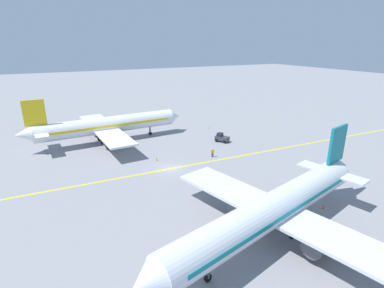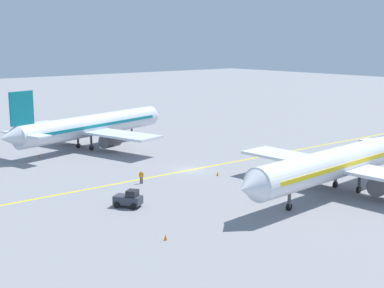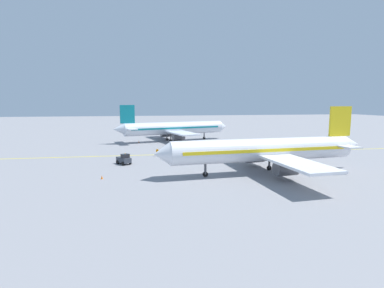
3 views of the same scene
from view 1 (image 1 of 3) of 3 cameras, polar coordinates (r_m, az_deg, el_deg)
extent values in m
plane|color=gray|center=(52.52, -4.08, -4.73)|extent=(400.00, 400.00, 0.00)
cube|color=yellow|center=(52.52, -4.08, -4.72)|extent=(3.32, 119.97, 0.01)
cylinder|color=silver|center=(34.27, 15.07, -11.91)|extent=(10.86, 29.96, 3.60)
cone|color=silver|center=(24.93, -8.98, -24.88)|extent=(3.90, 3.17, 3.42)
cone|color=silver|center=(47.61, 26.50, -3.98)|extent=(3.70, 3.66, 3.06)
cube|color=#0F727F|center=(34.19, 15.09, -11.69)|extent=(10.16, 27.07, 0.50)
cube|color=silver|center=(35.37, 15.91, -12.31)|extent=(28.42, 11.92, 0.36)
cylinder|color=#4C4C51|center=(34.13, 22.98, -16.94)|extent=(2.92, 3.64, 2.20)
cylinder|color=#4C4C51|center=(38.46, 9.46, -11.25)|extent=(2.92, 3.64, 2.20)
cube|color=#0F727F|center=(44.11, 25.94, -0.06)|extent=(1.33, 3.97, 5.00)
cube|color=silver|center=(44.97, 24.98, -4.90)|extent=(9.31, 4.54, 0.24)
cylinder|color=#4C4C51|center=(29.52, 3.07, -22.65)|extent=(0.36, 0.36, 2.00)
cylinder|color=black|center=(30.19, 3.03, -24.08)|extent=(0.47, 0.84, 0.80)
cylinder|color=#4C4C51|center=(36.32, 18.73, -14.85)|extent=(0.36, 0.36, 2.00)
cylinder|color=black|center=(36.87, 18.57, -16.15)|extent=(0.47, 0.84, 0.80)
cylinder|color=#4C4C51|center=(37.68, 14.48, -13.08)|extent=(0.36, 0.36, 2.00)
cylinder|color=black|center=(38.21, 14.36, -14.36)|extent=(0.47, 0.84, 0.80)
cylinder|color=white|center=(68.09, -15.58, 3.54)|extent=(5.50, 30.17, 3.60)
cone|color=white|center=(73.64, -3.33, 5.33)|extent=(3.57, 2.61, 3.42)
cone|color=white|center=(66.06, -29.48, 1.56)|extent=(3.24, 3.19, 3.06)
cube|color=yellow|center=(68.05, -15.59, 3.66)|extent=(5.35, 27.18, 0.50)
cube|color=white|center=(68.04, -16.34, 2.83)|extent=(28.27, 6.97, 0.36)
cylinder|color=#4C4C51|center=(73.07, -17.25, 2.80)|extent=(2.40, 3.33, 2.20)
cylinder|color=#4C4C51|center=(63.73, -15.09, 0.70)|extent=(2.40, 3.33, 2.20)
cube|color=yellow|center=(65.19, -27.86, 5.27)|extent=(0.61, 4.01, 5.00)
cube|color=white|center=(66.08, -26.93, 2.07)|extent=(9.13, 2.97, 0.24)
cylinder|color=#4C4C51|center=(71.60, -8.01, 2.80)|extent=(0.36, 0.36, 2.00)
cylinder|color=black|center=(71.88, -7.97, 2.03)|extent=(0.33, 0.82, 0.80)
cylinder|color=#4C4C51|center=(69.78, -17.34, 1.68)|extent=(0.36, 0.36, 2.00)
cylinder|color=black|center=(70.07, -17.26, 0.90)|extent=(0.33, 0.82, 0.80)
cylinder|color=#4C4C51|center=(66.79, -16.68, 0.99)|extent=(0.36, 0.36, 2.00)
cylinder|color=black|center=(67.09, -16.60, 0.18)|extent=(0.33, 0.82, 0.80)
cube|color=#333842|center=(66.47, 5.75, 1.09)|extent=(3.34, 2.87, 0.90)
cube|color=black|center=(66.46, 5.35, 1.82)|extent=(1.61, 1.67, 0.70)
sphere|color=orange|center=(66.33, 5.36, 2.17)|extent=(0.16, 0.16, 0.16)
cylinder|color=black|center=(66.36, 4.70, 0.68)|extent=(0.72, 0.59, 0.70)
cylinder|color=black|center=(67.65, 5.27, 1.02)|extent=(0.72, 0.59, 0.70)
cylinder|color=black|center=(65.58, 6.23, 0.41)|extent=(0.72, 0.59, 0.70)
cylinder|color=black|center=(66.88, 6.77, 0.75)|extent=(0.72, 0.59, 0.70)
cylinder|color=#23232D|center=(57.55, 3.82, -2.11)|extent=(0.16, 0.16, 0.85)
cylinder|color=#23232D|center=(57.58, 4.01, -2.10)|extent=(0.16, 0.16, 0.85)
cube|color=orange|center=(57.31, 3.93, -1.43)|extent=(0.34, 0.42, 0.60)
cylinder|color=orange|center=(57.28, 3.69, -1.43)|extent=(0.10, 0.10, 0.55)
cylinder|color=orange|center=(57.34, 4.17, -1.42)|extent=(0.10, 0.10, 0.55)
sphere|color=beige|center=(57.16, 3.94, -1.03)|extent=(0.22, 0.22, 0.22)
cone|color=orange|center=(44.02, 23.72, -10.93)|extent=(0.32, 0.32, 0.55)
cone|color=orange|center=(76.65, 3.31, 3.15)|extent=(0.32, 0.32, 0.55)
cone|color=orange|center=(56.27, -6.75, -2.86)|extent=(0.32, 0.32, 0.55)
camera|label=2|loc=(119.81, 6.24, 17.23)|focal=50.00mm
camera|label=3|loc=(113.65, -10.57, 13.57)|focal=28.00mm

